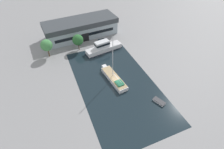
# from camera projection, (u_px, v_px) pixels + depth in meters

# --- Properties ---
(ground_plane) EXTENTS (440.00, 440.00, 0.00)m
(ground_plane) POSITION_uv_depth(u_px,v_px,m) (116.00, 83.00, 49.16)
(ground_plane) COLOR gray
(water_canal) EXTENTS (20.26, 38.40, 0.01)m
(water_canal) POSITION_uv_depth(u_px,v_px,m) (116.00, 83.00, 49.16)
(water_canal) COLOR black
(water_canal) RESTS_ON ground
(warehouse_building) EXTENTS (28.29, 12.04, 6.46)m
(warehouse_building) POSITION_uv_depth(u_px,v_px,m) (81.00, 28.00, 67.24)
(warehouse_building) COLOR #99A8B2
(warehouse_building) RESTS_ON ground
(quay_tree_near_building) EXTENTS (3.76, 3.76, 5.80)m
(quay_tree_near_building) POSITION_uv_depth(u_px,v_px,m) (78.00, 40.00, 59.28)
(quay_tree_near_building) COLOR brown
(quay_tree_near_building) RESTS_ON ground
(quay_tree_by_water) EXTENTS (3.81, 3.81, 6.21)m
(quay_tree_by_water) POSITION_uv_depth(u_px,v_px,m) (46.00, 45.00, 56.07)
(quay_tree_by_water) COLOR brown
(quay_tree_by_water) RESTS_ON ground
(parked_car) EXTENTS (4.43, 1.89, 1.59)m
(parked_car) POSITION_uv_depth(u_px,v_px,m) (102.00, 41.00, 64.56)
(parked_car) COLOR #1E2328
(parked_car) RESTS_ON ground
(sailboat_moored) EXTENTS (3.97, 12.07, 13.74)m
(sailboat_moored) POSITION_uv_depth(u_px,v_px,m) (114.00, 78.00, 49.77)
(sailboat_moored) COLOR white
(sailboat_moored) RESTS_ON water_canal
(motor_cruiser) EXTENTS (13.36, 5.18, 3.95)m
(motor_cruiser) POSITION_uv_depth(u_px,v_px,m) (103.00, 48.00, 60.31)
(motor_cruiser) COLOR silver
(motor_cruiser) RESTS_ON water_canal
(small_dinghy) EXTENTS (2.48, 3.48, 0.53)m
(small_dinghy) POSITION_uv_depth(u_px,v_px,m) (159.00, 101.00, 43.95)
(small_dinghy) COLOR silver
(small_dinghy) RESTS_ON water_canal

